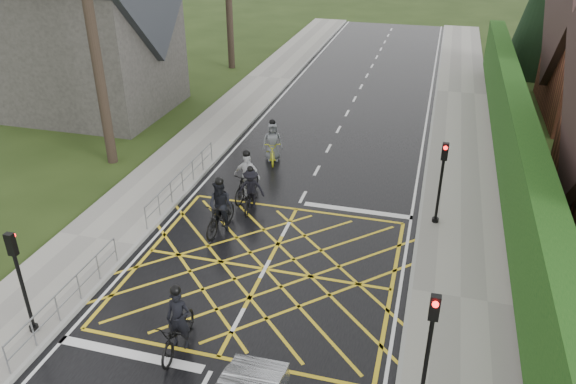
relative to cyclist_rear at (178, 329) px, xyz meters
The scene contains 17 objects.
ground 4.12m from the cyclist_rear, 74.33° to the left, with size 120.00×120.00×0.00m, color black.
road 4.12m from the cyclist_rear, 74.33° to the left, with size 9.00×80.00×0.01m, color black.
sidewalk_right 8.13m from the cyclist_rear, 28.88° to the left, with size 3.00×80.00×0.15m, color gray.
sidewalk_left 6.30m from the cyclist_rear, 141.38° to the left, with size 3.00×80.00×0.15m, color gray.
stone_wall 13.29m from the cyclist_rear, 48.25° to the left, with size 0.50×38.00×0.70m, color slate.
hedge 13.37m from the cyclist_rear, 48.25° to the left, with size 0.90×38.00×2.80m, color #0F350E.
church 20.65m from the cyclist_rear, 128.00° to the left, with size 8.80×7.80×11.00m.
railing_south 3.58m from the cyclist_rear, behind, with size 0.05×5.04×1.03m.
railing_north 8.68m from the cyclist_rear, 114.16° to the left, with size 0.05×6.04×1.03m.
traffic_light_ne 10.26m from the cyclist_rear, 52.61° to the left, with size 0.24×0.31×3.21m.
traffic_light_se 6.29m from the cyclist_rear, ahead, with size 0.24×0.31×3.21m.
traffic_light_sw 4.17m from the cyclist_rear, behind, with size 0.24×0.31×3.21m.
cyclist_rear is the anchor object (origin of this frame).
cyclist_back 5.85m from the cyclist_rear, 100.66° to the left, with size 1.00×2.12×2.07m.
cyclist_mid 7.61m from the cyclist_rear, 94.53° to the left, with size 1.08×1.83×1.73m.
cyclist_front 8.34m from the cyclist_rear, 96.79° to the left, with size 1.14×2.08×2.02m.
cyclist_lead 11.97m from the cyclist_rear, 95.07° to the left, with size 1.33×2.12×1.94m.
Camera 1 is at (4.58, -13.91, 10.52)m, focal length 35.00 mm.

